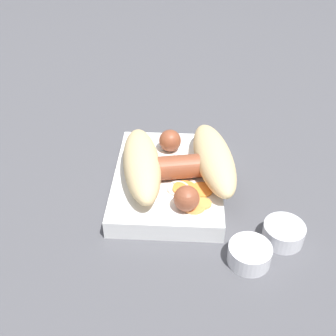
# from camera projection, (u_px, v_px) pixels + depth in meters

# --- Properties ---
(ground_plane) EXTENTS (3.00, 3.00, 0.00)m
(ground_plane) POSITION_uv_depth(u_px,v_px,m) (168.00, 188.00, 0.65)
(ground_plane) COLOR #4C4C51
(food_tray) EXTENTS (0.22, 0.16, 0.03)m
(food_tray) POSITION_uv_depth(u_px,v_px,m) (168.00, 181.00, 0.64)
(food_tray) COLOR white
(food_tray) RESTS_ON ground_plane
(bread_roll) EXTENTS (0.20, 0.19, 0.05)m
(bread_roll) POSITION_uv_depth(u_px,v_px,m) (178.00, 161.00, 0.62)
(bread_roll) COLOR #DBBC84
(bread_roll) RESTS_ON food_tray
(sausage) EXTENTS (0.17, 0.14, 0.04)m
(sausage) POSITION_uv_depth(u_px,v_px,m) (179.00, 167.00, 0.62)
(sausage) COLOR brown
(sausage) RESTS_ON food_tray
(pickled_veggies) EXTENTS (0.08, 0.07, 0.00)m
(pickled_veggies) POSITION_uv_depth(u_px,v_px,m) (190.00, 195.00, 0.59)
(pickled_veggies) COLOR #F99E4C
(pickled_veggies) RESTS_ON food_tray
(condiment_cup_near) EXTENTS (0.05, 0.05, 0.03)m
(condiment_cup_near) POSITION_uv_depth(u_px,v_px,m) (249.00, 255.00, 0.53)
(condiment_cup_near) COLOR white
(condiment_cup_near) RESTS_ON ground_plane
(condiment_cup_far) EXTENTS (0.05, 0.05, 0.03)m
(condiment_cup_far) POSITION_uv_depth(u_px,v_px,m) (283.00, 234.00, 0.56)
(condiment_cup_far) COLOR white
(condiment_cup_far) RESTS_ON ground_plane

